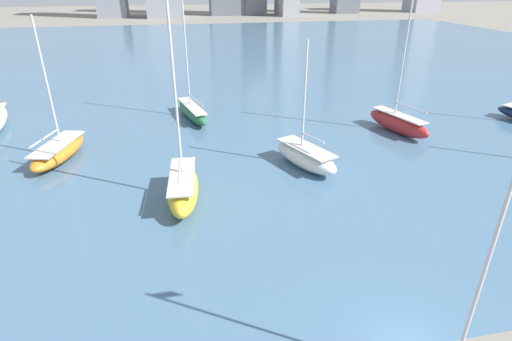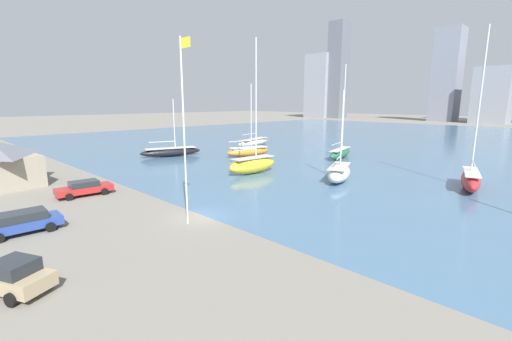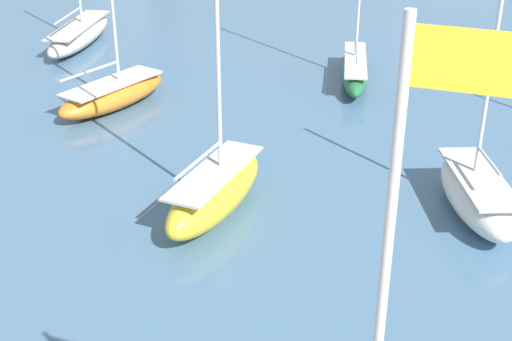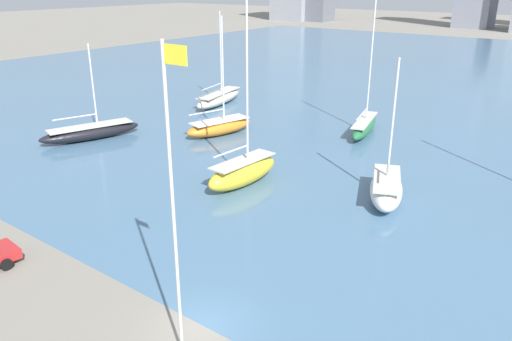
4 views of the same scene
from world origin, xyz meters
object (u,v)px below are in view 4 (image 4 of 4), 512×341
Objects in this scene: sailboat_white at (386,188)px; sailboat_orange at (220,126)px; flag_pole at (174,205)px; sailboat_yellow at (243,171)px; sailboat_green at (364,125)px; sailboat_black at (91,132)px; sailboat_cream at (219,98)px.

sailboat_orange reaches higher than sailboat_white.
flag_pole is 0.80× the size of sailboat_yellow.
sailboat_green reaches higher than sailboat_white.
sailboat_white is at bearing 24.96° from sailboat_black.
flag_pole is 1.29× the size of sailboat_black.
sailboat_cream reaches higher than sailboat_white.
flag_pole is at bearing -114.10° from sailboat_white.
sailboat_yellow is 1.12× the size of sailboat_green.
sailboat_green reaches higher than sailboat_black.
sailboat_yellow is (-10.53, -3.98, 0.21)m from sailboat_white.
sailboat_green is (-8.92, 15.21, -0.06)m from sailboat_white.
sailboat_cream is (-29.74, 37.07, -6.48)m from flag_pole.
sailboat_orange reaches higher than sailboat_black.
sailboat_orange reaches higher than sailboat_cream.
sailboat_orange is (9.04, -10.42, 0.01)m from sailboat_cream.
flag_pole is 0.90× the size of sailboat_green.
sailboat_yellow is at bearing 120.33° from flag_pole.
sailboat_cream is 0.78× the size of sailboat_green.
sailboat_black is 13.42m from sailboat_orange.
sailboat_white reaches higher than sailboat_black.
sailboat_white is 17.63m from sailboat_green.
flag_pole is at bearing -11.61° from sailboat_black.
sailboat_black is (-30.90, -3.71, -0.19)m from sailboat_white.
sailboat_yellow is 19.26m from sailboat_green.
sailboat_yellow reaches higher than sailboat_orange.
sailboat_green is (21.37, -0.82, 0.05)m from sailboat_cream.
sailboat_black is (-0.61, -19.74, -0.08)m from sailboat_cream.
sailboat_cream is at bearing 128.74° from flag_pole.
sailboat_white is 0.89× the size of sailboat_cream.
sailboat_orange is at bearing 142.59° from sailboat_white.
sailboat_cream is at bearing 129.50° from sailboat_white.
sailboat_black is at bearing 150.28° from flag_pole.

